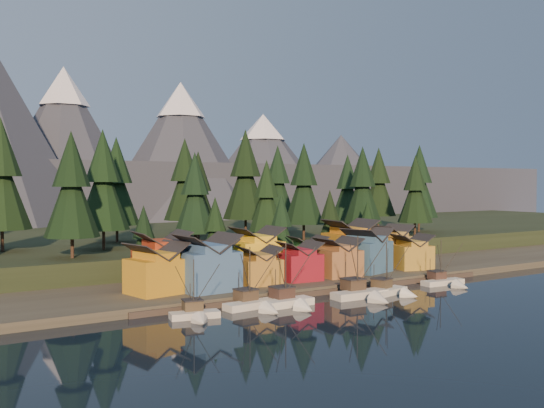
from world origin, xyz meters
TOP-DOWN VIEW (x-y plane):
  - ground at (0.00, 0.00)m, footprint 500.00×500.00m
  - shore_strip at (0.00, 40.00)m, footprint 400.00×50.00m
  - hillside at (0.00, 90.00)m, footprint 420.00×100.00m
  - dock at (0.00, 16.50)m, footprint 80.00×4.00m
  - mountain_ridge at (-4.20, 213.59)m, footprint 560.00×190.00m
  - boat_0 at (-31.25, 8.98)m, footprint 8.29×8.82m
  - boat_1 at (-19.57, 10.39)m, footprint 10.53×11.32m
  - boat_2 at (-13.63, 8.65)m, footprint 9.62×10.42m
  - boat_3 at (1.63, 7.54)m, footprint 11.46×12.41m
  - boat_4 at (8.86, 7.64)m, footprint 9.25×9.77m
  - boat_5 at (25.53, 9.39)m, footprint 10.07×10.85m
  - house_front_0 at (-31.23, 25.39)m, footprint 10.45×10.06m
  - house_front_1 at (-22.23, 23.23)m, footprint 10.26×9.88m
  - house_front_2 at (-10.62, 24.03)m, footprint 8.48×8.53m
  - house_front_3 at (-1.34, 23.74)m, footprint 8.18×7.86m
  - house_front_4 at (8.32, 23.58)m, footprint 8.61×9.18m
  - house_front_5 at (17.72, 25.06)m, footprint 10.98×10.39m
  - house_front_6 at (29.61, 23.27)m, footprint 9.38×9.07m
  - house_back_0 at (-27.49, 31.91)m, footprint 10.13×9.78m
  - house_back_1 at (-16.02, 32.29)m, footprint 8.27×8.35m
  - house_back_2 at (-5.12, 34.14)m, footprint 10.05×9.31m
  - house_back_3 at (7.06, 32.58)m, footprint 8.82×8.15m
  - house_back_4 at (18.78, 32.21)m, footprint 11.47×11.13m
  - house_back_5 at (30.69, 31.56)m, footprint 9.10×9.19m
  - tree_hill_1 at (-50.00, 68.00)m, footprint 12.68×12.68m
  - tree_hill_2 at (-40.00, 48.00)m, footprint 10.96×10.96m
  - tree_hill_3 at (-30.00, 60.00)m, footprint 11.70×11.70m
  - tree_hill_4 at (-22.00, 75.00)m, footprint 11.51×11.51m
  - tree_hill_5 at (-12.00, 50.00)m, footprint 9.51×9.51m
  - tree_hill_6 at (-4.00, 65.00)m, footprint 9.96×9.96m
  - tree_hill_7 at (6.00, 48.00)m, footprint 8.87×8.87m
  - tree_hill_8 at (14.00, 72.00)m, footprint 12.94×12.94m
  - tree_hill_9 at (22.00, 55.00)m, footprint 11.04×11.04m
  - tree_hill_10 at (30.00, 80.00)m, footprint 11.43×11.43m
  - tree_hill_11 at (38.00, 50.00)m, footprint 10.76×10.76m
  - tree_hill_12 at (46.00, 66.00)m, footprint 10.18×10.18m
  - tree_hill_13 at (56.00, 48.00)m, footprint 9.91×9.91m
  - tree_hill_14 at (64.00, 72.00)m, footprint 11.44×11.44m
  - tree_hill_15 at (0.00, 82.00)m, footprint 11.93×11.93m
  - tree_hill_17 at (68.00, 58.00)m, footprint 11.55×11.55m
  - tree_shore_0 at (-28.00, 40.00)m, footprint 6.50×6.50m
  - tree_shore_1 at (-12.00, 40.00)m, footprint 7.13×7.13m
  - tree_shore_2 at (5.00, 40.00)m, footprint 7.37×7.37m
  - tree_shore_3 at (19.00, 40.00)m, footprint 7.69×7.69m
  - tree_shore_4 at (31.00, 40.00)m, footprint 6.52×6.52m

SIDE VIEW (x-z plane):
  - ground at x=0.00m, z-range 0.00..0.00m
  - dock at x=0.00m, z-range 0.00..1.00m
  - shore_strip at x=0.00m, z-range 0.00..1.50m
  - boat_5 at x=25.53m, z-range -3.30..6.99m
  - boat_0 at x=-31.25m, z-range -3.06..7.16m
  - boat_1 at x=-19.57m, z-range -3.61..7.87m
  - boat_4 at x=8.86m, z-range -3.32..7.60m
  - boat_3 at x=1.63m, z-range -3.97..8.68m
  - boat_2 at x=-13.63m, z-range -3.65..8.45m
  - hillside at x=0.00m, z-range 0.00..6.00m
  - house_front_2 at x=-10.62m, z-range 1.68..8.93m
  - house_front_3 at x=-1.34m, z-range 1.70..9.41m
  - house_back_3 at x=7.06m, z-range 1.70..9.51m
  - house_front_6 at x=29.61m, z-range 1.70..9.53m
  - house_front_4 at x=8.32m, z-range 1.71..9.79m
  - house_back_1 at x=-16.02m, z-range 1.71..10.09m
  - house_front_0 at x=-31.23m, z-range 1.73..10.72m
  - house_back_5 at x=30.69m, z-range 1.74..11.19m
  - house_front_5 at x=17.72m, z-range 1.74..11.38m
  - house_back_2 at x=-5.12m, z-range 1.76..11.96m
  - house_front_1 at x=-22.23m, z-range 1.76..11.99m
  - house_back_0 at x=-27.49m, z-range 1.76..12.16m
  - house_back_4 at x=18.78m, z-range 1.78..12.88m
  - tree_shore_0 at x=-28.00m, z-range 2.20..17.34m
  - tree_shore_4 at x=31.00m, z-range 2.20..17.38m
  - tree_shore_1 at x=-12.00m, z-range 2.27..18.88m
  - tree_shore_2 at x=5.00m, z-range 2.29..19.45m
  - tree_shore_3 at x=19.00m, z-range 2.33..20.24m
  - tree_hill_7 at x=6.00m, z-range 6.96..27.63m
  - tree_hill_5 at x=-12.00m, z-range 7.03..29.19m
  - tree_hill_13 at x=56.00m, z-range 7.07..30.15m
  - tree_hill_6 at x=-4.00m, z-range 7.08..30.29m
  - tree_hill_12 at x=46.00m, z-range 7.10..30.82m
  - tree_hill_11 at x=38.00m, z-range 7.17..32.23m
  - tree_hill_2 at x=-40.00m, z-range 7.19..32.73m
  - tree_hill_9 at x=22.00m, z-range 7.20..32.92m
  - tree_hill_10 at x=30.00m, z-range 7.24..33.86m
  - tree_hill_14 at x=64.00m, z-range 7.24..33.90m
  - tree_hill_4 at x=-22.00m, z-range 7.25..34.07m
  - tree_hill_17 at x=68.00m, z-range 7.26..34.17m
  - tree_hill_3 at x=-30.00m, z-range 7.27..34.52m
  - tree_hill_15 at x=0.00m, z-range 7.30..35.08m
  - tree_hill_1 at x=-50.00m, z-range 7.38..36.91m
  - tree_hill_8 at x=14.00m, z-range 7.41..37.55m
  - mountain_ridge at x=-4.20m, z-range -18.94..71.06m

